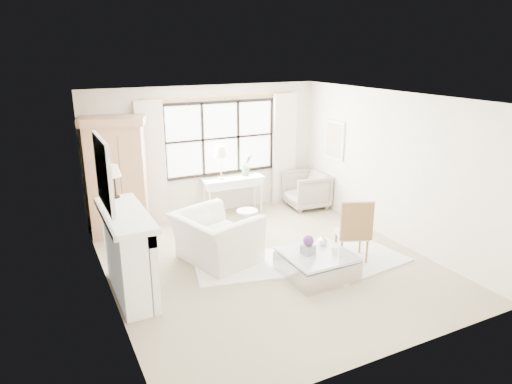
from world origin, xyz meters
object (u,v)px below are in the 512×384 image
console_table (233,196)px  coffee_table (316,264)px  armoire (118,177)px  club_armchair (216,238)px

console_table → coffee_table: console_table is taller
armoire → club_armchair: (1.17, -1.88, -0.73)m
console_table → club_armchair: club_armchair is taller
armoire → coffee_table: bearing=-34.1°
console_table → coffee_table: bearing=-88.0°
armoire → coffee_table: (2.38, -3.05, -0.96)m
armoire → coffee_table: 3.99m
armoire → club_armchair: size_ratio=1.76×
console_table → club_armchair: 2.31m
club_armchair → coffee_table: club_armchair is taller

